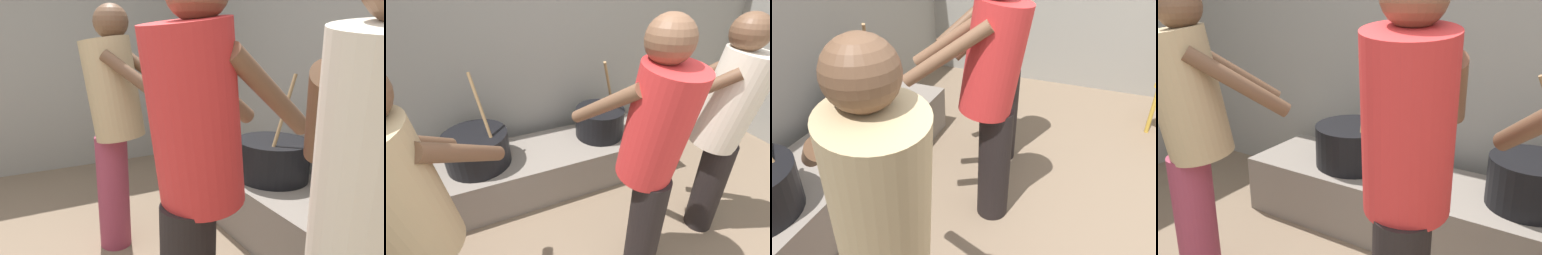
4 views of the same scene
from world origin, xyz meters
The scene contains 5 objects.
hearth_ledge centered at (-0.04, 1.74, 0.19)m, with size 2.43×0.60×0.38m, color slate.
cooking_pot_secondary centered at (0.51, 1.77, 0.52)m, with size 0.45×0.45×0.72m.
cook_in_red_shirt centered at (0.26, 0.73, 0.91)m, with size 0.49×0.72×1.58m.
cook_in_cream_shirt centered at (0.89, 0.84, 0.88)m, with size 0.69×0.68×1.55m.
cook_in_tan_shirt centered at (-0.84, 0.73, 0.87)m, with size 0.65×0.70×1.52m.
Camera 3 is at (-1.52, 0.20, 1.77)m, focal length 34.52 mm.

